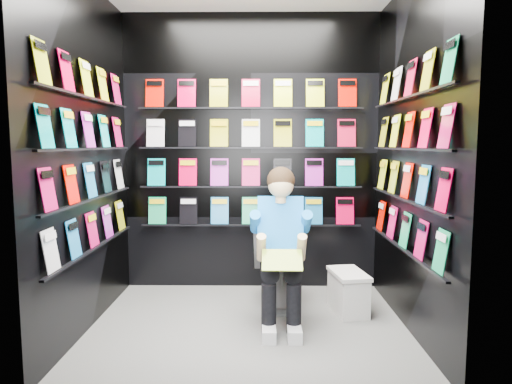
{
  "coord_description": "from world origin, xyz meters",
  "views": [
    {
      "loc": [
        0.1,
        -3.35,
        1.39
      ],
      "look_at": [
        0.06,
        0.15,
        1.02
      ],
      "focal_mm": 32.0,
      "sensor_mm": 36.0,
      "label": 1
    }
  ],
  "objects": [
    {
      "name": "floor",
      "position": [
        0.0,
        0.0,
        0.0
      ],
      "size": [
        2.4,
        2.4,
        0.0
      ],
      "primitive_type": "plane",
      "color": "slate",
      "rests_on": "ground"
    },
    {
      "name": "wall_back",
      "position": [
        0.0,
        1.0,
        1.3
      ],
      "size": [
        2.4,
        0.04,
        2.6
      ],
      "primitive_type": "cube",
      "color": "black",
      "rests_on": "floor"
    },
    {
      "name": "wall_front",
      "position": [
        0.0,
        -1.0,
        1.3
      ],
      "size": [
        2.4,
        0.04,
        2.6
      ],
      "primitive_type": "cube",
      "color": "black",
      "rests_on": "floor"
    },
    {
      "name": "wall_left",
      "position": [
        -1.2,
        0.0,
        1.3
      ],
      "size": [
        0.04,
        2.0,
        2.6
      ],
      "primitive_type": "cube",
      "color": "black",
      "rests_on": "floor"
    },
    {
      "name": "wall_right",
      "position": [
        1.2,
        0.0,
        1.3
      ],
      "size": [
        0.04,
        2.0,
        2.6
      ],
      "primitive_type": "cube",
      "color": "black",
      "rests_on": "floor"
    },
    {
      "name": "comics_back",
      "position": [
        0.0,
        0.97,
        1.31
      ],
      "size": [
        2.1,
        0.06,
        1.37
      ],
      "primitive_type": null,
      "color": "#D00F5A",
      "rests_on": "wall_back"
    },
    {
      "name": "comics_left",
      "position": [
        -1.17,
        0.0,
        1.31
      ],
      "size": [
        0.06,
        1.7,
        1.37
      ],
      "primitive_type": null,
      "color": "#D00F5A",
      "rests_on": "wall_left"
    },
    {
      "name": "comics_right",
      "position": [
        1.17,
        0.0,
        1.31
      ],
      "size": [
        0.06,
        1.7,
        1.37
      ],
      "primitive_type": null,
      "color": "#D00F5A",
      "rests_on": "wall_right"
    },
    {
      "name": "toilet",
      "position": [
        0.24,
        0.49,
        0.37
      ],
      "size": [
        0.44,
        0.76,
        0.73
      ],
      "primitive_type": "imported",
      "rotation": [
        0.0,
        0.0,
        3.12
      ],
      "color": "silver",
      "rests_on": "floor"
    },
    {
      "name": "longbox",
      "position": [
        0.82,
        0.31,
        0.16
      ],
      "size": [
        0.29,
        0.44,
        0.31
      ],
      "primitive_type": "cube",
      "rotation": [
        0.0,
        0.0,
        0.16
      ],
      "color": "silver",
      "rests_on": "floor"
    },
    {
      "name": "longbox_lid",
      "position": [
        0.82,
        0.31,
        0.33
      ],
      "size": [
        0.31,
        0.47,
        0.03
      ],
      "primitive_type": "cube",
      "rotation": [
        0.0,
        0.0,
        0.16
      ],
      "color": "silver",
      "rests_on": "longbox"
    },
    {
      "name": "reader",
      "position": [
        0.24,
        0.11,
        0.74
      ],
      "size": [
        0.49,
        0.7,
        1.27
      ],
      "primitive_type": null,
      "rotation": [
        0.0,
        0.0,
        -0.02
      ],
      "color": "blue",
      "rests_on": "toilet"
    },
    {
      "name": "held_comic",
      "position": [
        0.24,
        -0.24,
        0.58
      ],
      "size": [
        0.29,
        0.17,
        0.12
      ],
      "primitive_type": "cube",
      "rotation": [
        -0.96,
        0.0,
        -0.02
      ],
      "color": "green",
      "rests_on": "reader"
    }
  ]
}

